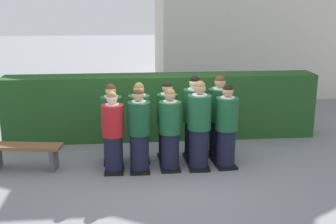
{
  "coord_description": "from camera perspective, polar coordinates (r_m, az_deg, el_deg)",
  "views": [
    {
      "loc": [
        -0.72,
        -7.54,
        3.14
      ],
      "look_at": [
        0.0,
        0.26,
        1.05
      ],
      "focal_mm": 45.97,
      "sensor_mm": 36.0,
      "label": 1
    }
  ],
  "objects": [
    {
      "name": "student_front_row_4",
      "position": [
        8.15,
        7.76,
        -2.15
      ],
      "size": [
        0.42,
        0.49,
        1.61
      ],
      "color": "black",
      "rests_on": "ground"
    },
    {
      "name": "student_rear_row_2",
      "position": [
        8.46,
        -0.08,
        -1.45
      ],
      "size": [
        0.41,
        0.47,
        1.58
      ],
      "color": "black",
      "rests_on": "ground"
    },
    {
      "name": "student_rear_row_1",
      "position": [
        8.37,
        -3.8,
        -1.66
      ],
      "size": [
        0.41,
        0.51,
        1.58
      ],
      "color": "black",
      "rests_on": "ground"
    },
    {
      "name": "wooden_bench",
      "position": [
        8.52,
        -18.47,
        -4.98
      ],
      "size": [
        1.44,
        0.56,
        0.48
      ],
      "color": "brown",
      "rests_on": "ground"
    },
    {
      "name": "student_front_row_3",
      "position": [
        8.0,
        4.14,
        -2.07
      ],
      "size": [
        0.44,
        0.53,
        1.69
      ],
      "color": "black",
      "rests_on": "ground"
    },
    {
      "name": "student_rear_row_4",
      "position": [
        8.61,
        6.77,
        -0.93
      ],
      "size": [
        0.44,
        0.52,
        1.68
      ],
      "color": "black",
      "rests_on": "ground"
    },
    {
      "name": "student_rear_row_3",
      "position": [
        8.48,
        3.5,
        -1.07
      ],
      "size": [
        0.44,
        0.5,
        1.69
      ],
      "color": "black",
      "rests_on": "ground"
    },
    {
      "name": "ground_plane",
      "position": [
        8.2,
        0.17,
        -7.57
      ],
      "size": [
        60.0,
        60.0,
        0.0
      ],
      "primitive_type": "plane",
      "color": "slate"
    },
    {
      "name": "student_front_row_2",
      "position": [
        7.94,
        0.27,
        -2.64
      ],
      "size": [
        0.4,
        0.45,
        1.56
      ],
      "color": "black",
      "rests_on": "ground"
    },
    {
      "name": "student_front_row_1",
      "position": [
        7.87,
        -3.84,
        -2.75
      ],
      "size": [
        0.41,
        0.45,
        1.58
      ],
      "color": "black",
      "rests_on": "ground"
    },
    {
      "name": "hedge",
      "position": [
        9.81,
        -0.9,
        0.73
      ],
      "size": [
        7.0,
        0.7,
        1.46
      ],
      "color": "#214C1E",
      "rests_on": "ground"
    },
    {
      "name": "student_in_red_blazer",
      "position": [
        7.9,
        -7.28,
        -2.99
      ],
      "size": [
        0.4,
        0.49,
        1.53
      ],
      "color": "black",
      "rests_on": "ground"
    },
    {
      "name": "student_rear_row_0",
      "position": [
        8.35,
        -7.44,
        -1.82
      ],
      "size": [
        0.41,
        0.5,
        1.57
      ],
      "color": "black",
      "rests_on": "ground"
    }
  ]
}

